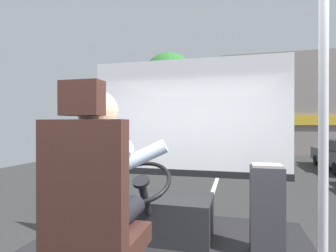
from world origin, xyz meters
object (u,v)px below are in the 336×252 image
at_px(driver_seat, 93,222).
at_px(steering_console, 156,214).
at_px(handrail_pole, 323,144).
at_px(fare_box, 267,210).
at_px(bus_driver, 101,177).

distance_m(driver_seat, steering_console, 1.28).
xyz_separation_m(driver_seat, steering_console, (0.00, 1.23, -0.36)).
xyz_separation_m(steering_console, handrail_pole, (1.18, -1.13, 0.81)).
xyz_separation_m(steering_console, fare_box, (1.03, -0.16, 0.17)).
bearing_deg(handrail_pole, steering_console, 136.09).
height_order(driver_seat, fare_box, driver_seat).
height_order(driver_seat, bus_driver, driver_seat).
bearing_deg(handrail_pole, bus_driver, 179.73).
relative_size(driver_seat, bus_driver, 1.63).
relative_size(driver_seat, steering_console, 1.22).
xyz_separation_m(bus_driver, handrail_pole, (1.18, -0.01, 0.22)).
height_order(steering_console, fare_box, steering_console).
bearing_deg(bus_driver, driver_seat, -90.00).
relative_size(steering_console, fare_box, 1.40).
bearing_deg(fare_box, bus_driver, -136.73).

